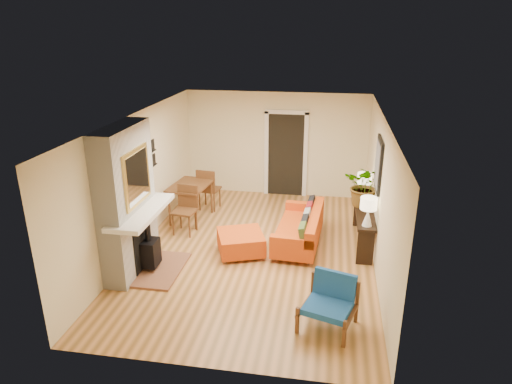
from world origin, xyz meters
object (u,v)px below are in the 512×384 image
blue_chair (330,299)px  dining_table (194,192)px  lamp_near (368,208)px  sofa (302,229)px  lamp_far (364,183)px  ottoman (241,242)px  console_table (364,217)px  houseplant (365,186)px

blue_chair → dining_table: (-3.04, 3.32, 0.25)m
blue_chair → lamp_near: (0.60, 1.99, 0.65)m
sofa → lamp_far: (1.18, 0.88, 0.74)m
blue_chair → dining_table: bearing=132.4°
lamp_near → lamp_far: same height
ottoman → console_table: 2.47m
sofa → console_table: 1.23m
dining_table → houseplant: size_ratio=2.22×
ottoman → lamp_far: bearing=32.7°
sofa → houseplant: size_ratio=2.27×
console_table → lamp_far: (0.00, 0.68, 0.49)m
ottoman → lamp_far: 2.86m
console_table → lamp_far: size_ratio=3.43×
sofa → lamp_far: bearing=36.5°
houseplant → lamp_far: bearing=88.7°
dining_table → lamp_near: 3.90m
sofa → console_table: (1.18, 0.20, 0.25)m
sofa → lamp_far: size_ratio=3.58×
dining_table → lamp_near: lamp_near is taller
lamp_near → blue_chair: bearing=-106.8°
blue_chair → lamp_far: bearing=80.0°
ottoman → blue_chair: 2.57m
sofa → ottoman: sofa is taller
console_table → lamp_near: (0.00, -0.72, 0.49)m
sofa → ottoman: 1.28m
sofa → ottoman: (-1.13, -0.61, -0.09)m
blue_chair → sofa: bearing=103.0°
blue_chair → lamp_near: lamp_near is taller
ottoman → houseplant: bearing=24.1°
console_table → blue_chair: bearing=-102.5°
houseplant → dining_table: bearing=174.1°
console_table → dining_table: bearing=170.5°
ottoman → houseplant: 2.68m
lamp_near → houseplant: 0.96m
lamp_far → houseplant: houseplant is taller
lamp_far → dining_table: bearing=-178.8°
lamp_far → houseplant: 0.46m
dining_table → lamp_far: (3.64, 0.07, 0.40)m
dining_table → lamp_far: lamp_far is taller
blue_chair → lamp_far: (0.60, 3.40, 0.65)m
ottoman → console_table: (2.31, 0.80, 0.34)m
houseplant → console_table: bearing=-87.5°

